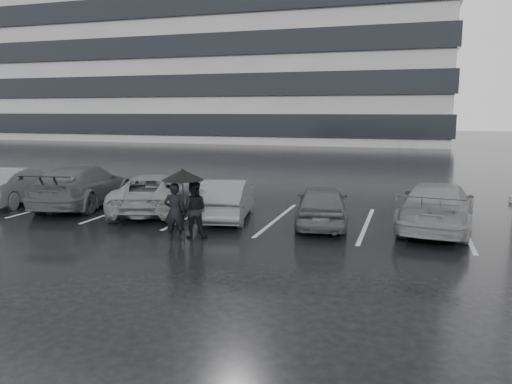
{
  "coord_description": "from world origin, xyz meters",
  "views": [
    {
      "loc": [
        4.61,
        -12.59,
        3.43
      ],
      "look_at": [
        0.36,
        1.0,
        1.1
      ],
      "focal_mm": 35.0,
      "sensor_mm": 36.0,
      "label": 1
    }
  ],
  "objects_px": {
    "car_main": "(322,205)",
    "car_west_c": "(83,186)",
    "car_west_a": "(227,199)",
    "pedestrian_right": "(194,210)",
    "pedestrian_left": "(175,211)",
    "car_west_b": "(154,193)",
    "car_east": "(437,206)",
    "car_west_d": "(16,185)"
  },
  "relations": [
    {
      "from": "car_west_a",
      "to": "car_east",
      "type": "bearing_deg",
      "value": 171.96
    },
    {
      "from": "car_east",
      "to": "pedestrian_left",
      "type": "relative_size",
      "value": 3.1
    },
    {
      "from": "car_west_b",
      "to": "pedestrian_left",
      "type": "distance_m",
      "value": 3.91
    },
    {
      "from": "car_main",
      "to": "car_west_a",
      "type": "bearing_deg",
      "value": -9.97
    },
    {
      "from": "pedestrian_left",
      "to": "car_main",
      "type": "bearing_deg",
      "value": -159.01
    },
    {
      "from": "car_main",
      "to": "car_west_b",
      "type": "bearing_deg",
      "value": -12.1
    },
    {
      "from": "car_west_c",
      "to": "car_east",
      "type": "relative_size",
      "value": 1.07
    },
    {
      "from": "car_east",
      "to": "pedestrian_left",
      "type": "bearing_deg",
      "value": 32.78
    },
    {
      "from": "car_west_b",
      "to": "car_east",
      "type": "bearing_deg",
      "value": 164.75
    },
    {
      "from": "car_main",
      "to": "pedestrian_right",
      "type": "bearing_deg",
      "value": 29.94
    },
    {
      "from": "car_west_c",
      "to": "car_west_d",
      "type": "height_order",
      "value": "car_west_c"
    },
    {
      "from": "car_west_d",
      "to": "pedestrian_left",
      "type": "bearing_deg",
      "value": 148.3
    },
    {
      "from": "car_main",
      "to": "car_west_b",
      "type": "height_order",
      "value": "car_west_b"
    },
    {
      "from": "car_west_b",
      "to": "pedestrian_right",
      "type": "relative_size",
      "value": 3.04
    },
    {
      "from": "car_east",
      "to": "pedestrian_right",
      "type": "bearing_deg",
      "value": 31.66
    },
    {
      "from": "car_west_a",
      "to": "pedestrian_right",
      "type": "bearing_deg",
      "value": 78.37
    },
    {
      "from": "car_west_a",
      "to": "car_east",
      "type": "xyz_separation_m",
      "value": [
        6.34,
        0.41,
        0.05
      ]
    },
    {
      "from": "car_west_a",
      "to": "pedestrian_right",
      "type": "distance_m",
      "value": 2.53
    },
    {
      "from": "car_main",
      "to": "car_west_c",
      "type": "distance_m",
      "value": 8.8
    },
    {
      "from": "car_west_a",
      "to": "car_west_b",
      "type": "distance_m",
      "value": 2.73
    },
    {
      "from": "car_west_d",
      "to": "pedestrian_left",
      "type": "xyz_separation_m",
      "value": [
        8.07,
        -3.07,
        0.09
      ]
    },
    {
      "from": "car_west_c",
      "to": "car_west_d",
      "type": "relative_size",
      "value": 1.24
    },
    {
      "from": "car_west_b",
      "to": "pedestrian_left",
      "type": "bearing_deg",
      "value": 110.45
    },
    {
      "from": "car_west_a",
      "to": "car_west_b",
      "type": "xyz_separation_m",
      "value": [
        -2.72,
        0.26,
        0.01
      ]
    },
    {
      "from": "car_west_b",
      "to": "car_west_c",
      "type": "bearing_deg",
      "value": -20.04
    },
    {
      "from": "car_west_b",
      "to": "car_west_c",
      "type": "xyz_separation_m",
      "value": [
        -2.99,
        0.2,
        0.09
      ]
    },
    {
      "from": "car_main",
      "to": "car_east",
      "type": "bearing_deg",
      "value": 179.04
    },
    {
      "from": "car_main",
      "to": "car_west_a",
      "type": "height_order",
      "value": "car_west_a"
    },
    {
      "from": "car_west_c",
      "to": "pedestrian_right",
      "type": "height_order",
      "value": "pedestrian_right"
    },
    {
      "from": "car_east",
      "to": "pedestrian_right",
      "type": "height_order",
      "value": "pedestrian_right"
    },
    {
      "from": "car_west_a",
      "to": "pedestrian_left",
      "type": "bearing_deg",
      "value": 70.54
    },
    {
      "from": "car_west_d",
      "to": "pedestrian_right",
      "type": "bearing_deg",
      "value": 151.28
    },
    {
      "from": "car_west_c",
      "to": "car_east",
      "type": "bearing_deg",
      "value": 169.29
    },
    {
      "from": "car_west_c",
      "to": "car_east",
      "type": "distance_m",
      "value": 12.05
    },
    {
      "from": "car_west_d",
      "to": "pedestrian_right",
      "type": "height_order",
      "value": "pedestrian_right"
    },
    {
      "from": "car_main",
      "to": "car_west_c",
      "type": "bearing_deg",
      "value": -12.35
    },
    {
      "from": "car_west_b",
      "to": "car_east",
      "type": "xyz_separation_m",
      "value": [
        9.06,
        0.15,
        0.04
      ]
    },
    {
      "from": "car_west_a",
      "to": "pedestrian_right",
      "type": "xyz_separation_m",
      "value": [
        0.01,
        -2.53,
        0.13
      ]
    },
    {
      "from": "pedestrian_left",
      "to": "pedestrian_right",
      "type": "distance_m",
      "value": 0.52
    },
    {
      "from": "car_west_c",
      "to": "car_main",
      "type": "bearing_deg",
      "value": 166.18
    },
    {
      "from": "car_east",
      "to": "pedestrian_right",
      "type": "relative_size",
      "value": 3.09
    },
    {
      "from": "car_main",
      "to": "pedestrian_left",
      "type": "xyz_separation_m",
      "value": [
        -3.46,
        -2.82,
        0.14
      ]
    }
  ]
}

